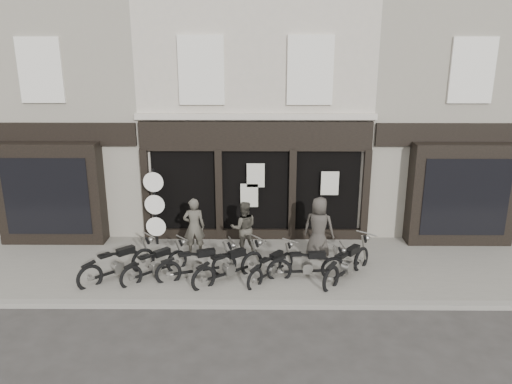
{
  "coord_description": "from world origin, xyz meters",
  "views": [
    {
      "loc": [
        0.12,
        -12.08,
        6.21
      ],
      "look_at": [
        0.02,
        1.6,
        2.07
      ],
      "focal_mm": 35.0,
      "sensor_mm": 36.0,
      "label": 1
    }
  ],
  "objects_px": {
    "man_left": "(194,227)",
    "motorcycle_3": "(229,268)",
    "motorcycle_0": "(118,266)",
    "motorcycle_6": "(347,266)",
    "motorcycle_2": "(198,267)",
    "motorcycle_4": "(271,269)",
    "man_centre": "(244,228)",
    "man_right": "(319,228)",
    "motorcycle_1": "(155,267)",
    "motorcycle_5": "(308,267)",
    "advert_sign_post": "(155,211)"
  },
  "relations": [
    {
      "from": "motorcycle_1",
      "to": "motorcycle_6",
      "type": "height_order",
      "value": "motorcycle_6"
    },
    {
      "from": "motorcycle_6",
      "to": "man_left",
      "type": "height_order",
      "value": "man_left"
    },
    {
      "from": "motorcycle_3",
      "to": "motorcycle_5",
      "type": "distance_m",
      "value": 2.1
    },
    {
      "from": "advert_sign_post",
      "to": "motorcycle_2",
      "type": "bearing_deg",
      "value": -53.97
    },
    {
      "from": "motorcycle_1",
      "to": "man_centre",
      "type": "height_order",
      "value": "man_centre"
    },
    {
      "from": "advert_sign_post",
      "to": "motorcycle_0",
      "type": "bearing_deg",
      "value": -102.72
    },
    {
      "from": "motorcycle_6",
      "to": "man_right",
      "type": "distance_m",
      "value": 1.59
    },
    {
      "from": "motorcycle_0",
      "to": "motorcycle_6",
      "type": "distance_m",
      "value": 6.15
    },
    {
      "from": "motorcycle_6",
      "to": "advert_sign_post",
      "type": "distance_m",
      "value": 6.05
    },
    {
      "from": "man_left",
      "to": "advert_sign_post",
      "type": "distance_m",
      "value": 1.51
    },
    {
      "from": "motorcycle_2",
      "to": "man_left",
      "type": "relative_size",
      "value": 1.23
    },
    {
      "from": "motorcycle_1",
      "to": "man_right",
      "type": "xyz_separation_m",
      "value": [
        4.53,
        1.31,
        0.64
      ]
    },
    {
      "from": "motorcycle_2",
      "to": "advert_sign_post",
      "type": "height_order",
      "value": "advert_sign_post"
    },
    {
      "from": "man_left",
      "to": "motorcycle_2",
      "type": "bearing_deg",
      "value": 92.98
    },
    {
      "from": "motorcycle_4",
      "to": "man_centre",
      "type": "height_order",
      "value": "man_centre"
    },
    {
      "from": "motorcycle_2",
      "to": "man_left",
      "type": "xyz_separation_m",
      "value": [
        -0.27,
        1.51,
        0.57
      ]
    },
    {
      "from": "motorcycle_5",
      "to": "man_right",
      "type": "distance_m",
      "value": 1.54
    },
    {
      "from": "man_left",
      "to": "man_right",
      "type": "distance_m",
      "value": 3.65
    },
    {
      "from": "motorcycle_2",
      "to": "motorcycle_4",
      "type": "relative_size",
      "value": 1.3
    },
    {
      "from": "man_centre",
      "to": "man_right",
      "type": "xyz_separation_m",
      "value": [
        2.19,
        -0.23,
        0.1
      ]
    },
    {
      "from": "motorcycle_3",
      "to": "motorcycle_6",
      "type": "distance_m",
      "value": 3.16
    },
    {
      "from": "motorcycle_4",
      "to": "man_centre",
      "type": "distance_m",
      "value": 1.86
    },
    {
      "from": "man_left",
      "to": "motorcycle_3",
      "type": "bearing_deg",
      "value": 117.53
    },
    {
      "from": "motorcycle_4",
      "to": "motorcycle_6",
      "type": "bearing_deg",
      "value": -49.86
    },
    {
      "from": "motorcycle_0",
      "to": "motorcycle_1",
      "type": "distance_m",
      "value": 0.99
    },
    {
      "from": "man_centre",
      "to": "advert_sign_post",
      "type": "distance_m",
      "value": 2.84
    },
    {
      "from": "motorcycle_2",
      "to": "advert_sign_post",
      "type": "distance_m",
      "value": 2.86
    },
    {
      "from": "motorcycle_1",
      "to": "motorcycle_4",
      "type": "xyz_separation_m",
      "value": [
        3.13,
        -0.06,
        -0.03
      ]
    },
    {
      "from": "motorcycle_3",
      "to": "motorcycle_5",
      "type": "height_order",
      "value": "motorcycle_3"
    },
    {
      "from": "motorcycle_6",
      "to": "man_left",
      "type": "distance_m",
      "value": 4.57
    },
    {
      "from": "motorcycle_6",
      "to": "man_centre",
      "type": "relative_size",
      "value": 1.19
    },
    {
      "from": "motorcycle_1",
      "to": "motorcycle_2",
      "type": "distance_m",
      "value": 1.15
    },
    {
      "from": "motorcycle_6",
      "to": "man_left",
      "type": "relative_size",
      "value": 1.11
    },
    {
      "from": "motorcycle_1",
      "to": "man_left",
      "type": "distance_m",
      "value": 1.81
    },
    {
      "from": "motorcycle_1",
      "to": "motorcycle_3",
      "type": "height_order",
      "value": "motorcycle_3"
    },
    {
      "from": "motorcycle_6",
      "to": "man_right",
      "type": "bearing_deg",
      "value": 65.17
    },
    {
      "from": "motorcycle_2",
      "to": "motorcycle_3",
      "type": "distance_m",
      "value": 0.87
    },
    {
      "from": "motorcycle_6",
      "to": "man_centre",
      "type": "xyz_separation_m",
      "value": [
        -2.83,
        1.56,
        0.49
      ]
    },
    {
      "from": "man_left",
      "to": "man_right",
      "type": "relative_size",
      "value": 0.95
    },
    {
      "from": "motorcycle_3",
      "to": "motorcycle_5",
      "type": "bearing_deg",
      "value": -33.94
    },
    {
      "from": "motorcycle_0",
      "to": "motorcycle_3",
      "type": "xyz_separation_m",
      "value": [
        2.99,
        -0.11,
        -0.0
      ]
    },
    {
      "from": "motorcycle_5",
      "to": "man_right",
      "type": "bearing_deg",
      "value": 67.0
    },
    {
      "from": "motorcycle_1",
      "to": "motorcycle_5",
      "type": "xyz_separation_m",
      "value": [
        4.1,
        -0.04,
        0.01
      ]
    },
    {
      "from": "motorcycle_0",
      "to": "motorcycle_5",
      "type": "distance_m",
      "value": 5.08
    },
    {
      "from": "motorcycle_2",
      "to": "man_left",
      "type": "height_order",
      "value": "man_left"
    },
    {
      "from": "motorcycle_4",
      "to": "man_right",
      "type": "xyz_separation_m",
      "value": [
        1.4,
        1.36,
        0.66
      ]
    },
    {
      "from": "man_right",
      "to": "advert_sign_post",
      "type": "bearing_deg",
      "value": 9.25
    },
    {
      "from": "motorcycle_5",
      "to": "motorcycle_3",
      "type": "bearing_deg",
      "value": 178.38
    },
    {
      "from": "motorcycle_1",
      "to": "motorcycle_6",
      "type": "distance_m",
      "value": 5.16
    },
    {
      "from": "motorcycle_0",
      "to": "motorcycle_6",
      "type": "height_order",
      "value": "motorcycle_6"
    }
  ]
}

